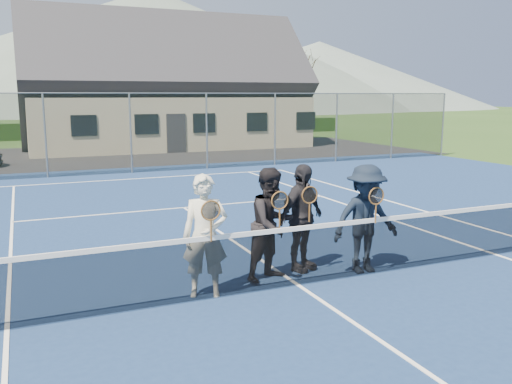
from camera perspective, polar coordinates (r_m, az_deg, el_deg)
ground at (r=27.49m, az=-15.42°, el=3.69°), size 220.00×220.00×0.00m
court_surface at (r=8.54m, az=4.47°, el=-9.84°), size 30.00×30.00×0.02m
tarmac_carpark at (r=27.23m, az=-23.78°, el=3.14°), size 40.00×12.00×0.01m
hedge_row at (r=39.33m, az=-17.97°, el=6.21°), size 40.00×1.20×1.10m
hill_centre at (r=105.12m, az=-10.62°, el=14.40°), size 120.00×120.00×22.00m
hill_east at (r=117.86m, az=6.65°, el=12.07°), size 90.00×90.00×14.00m
court_markings at (r=8.53m, az=4.47°, el=-9.75°), size 11.03×23.83×0.01m
tennis_net at (r=8.37m, az=4.52°, el=-6.43°), size 11.68×0.08×1.10m
perimeter_fence at (r=20.97m, az=-13.06°, el=6.07°), size 30.07×0.07×3.02m
clubhouse at (r=32.05m, az=-9.57°, el=11.93°), size 15.60×8.20×7.70m
tree_c at (r=40.59m, az=-15.64°, el=13.85°), size 3.20×3.20×7.77m
tree_d at (r=43.17m, az=-1.99°, el=13.96°), size 3.20×3.20×7.77m
tree_e at (r=45.70m, az=5.24°, el=13.72°), size 3.20×3.20×7.77m
player_a at (r=7.87m, az=-5.37°, el=-4.63°), size 0.77×0.64×1.80m
player_b at (r=8.55m, az=1.71°, el=-3.40°), size 1.06×0.95×1.80m
player_c at (r=9.02m, az=4.80°, el=-2.71°), size 1.14×0.83×1.80m
player_d at (r=9.08m, az=11.46°, el=-2.79°), size 1.21×0.75×1.80m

